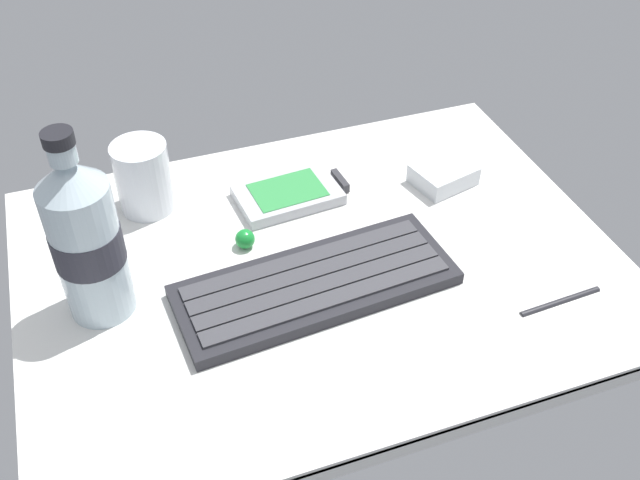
{
  "coord_description": "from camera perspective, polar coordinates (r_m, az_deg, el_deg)",
  "views": [
    {
      "loc": [
        -19.52,
        -54.92,
        53.88
      ],
      "look_at": [
        0.0,
        0.0,
        3.0
      ],
      "focal_mm": 40.99,
      "sensor_mm": 36.0,
      "label": 1
    }
  ],
  "objects": [
    {
      "name": "ground_plane",
      "position": [
        0.8,
        0.06,
        -2.26
      ],
      "size": [
        64.0,
        48.0,
        2.8
      ],
      "color": "silver"
    },
    {
      "name": "keyboard",
      "position": [
        0.76,
        -0.34,
        -3.45
      ],
      "size": [
        29.77,
        13.23,
        1.7
      ],
      "color": "#232328",
      "rests_on": "ground_plane"
    },
    {
      "name": "handheld_device",
      "position": [
        0.87,
        -2.12,
        3.65
      ],
      "size": [
        13.24,
        8.58,
        1.5
      ],
      "color": "#B7BABF",
      "rests_on": "ground_plane"
    },
    {
      "name": "juice_cup",
      "position": [
        0.87,
        -13.59,
        4.61
      ],
      "size": [
        6.4,
        6.4,
        8.5
      ],
      "color": "silver",
      "rests_on": "ground_plane"
    },
    {
      "name": "water_bottle",
      "position": [
        0.72,
        -17.81,
        0.08
      ],
      "size": [
        6.73,
        6.73,
        20.8
      ],
      "color": "silver",
      "rests_on": "ground_plane"
    },
    {
      "name": "charger_block",
      "position": [
        0.91,
        9.61,
        5.04
      ],
      "size": [
        8.14,
        7.12,
        2.4
      ],
      "primitive_type": "cube",
      "rotation": [
        0.0,
        0.0,
        0.24
      ],
      "color": "silver",
      "rests_on": "ground_plane"
    },
    {
      "name": "trackball_mouse",
      "position": [
        0.81,
        -5.87,
        0.09
      ],
      "size": [
        2.2,
        2.2,
        2.2
      ],
      "primitive_type": "sphere",
      "color": "#198C33",
      "rests_on": "ground_plane"
    },
    {
      "name": "stylus_pen",
      "position": [
        0.79,
        18.29,
        -4.44
      ],
      "size": [
        9.52,
        1.23,
        0.7
      ],
      "primitive_type": "cylinder",
      "rotation": [
        0.0,
        1.57,
        0.06
      ],
      "color": "#26262B",
      "rests_on": "ground_plane"
    }
  ]
}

